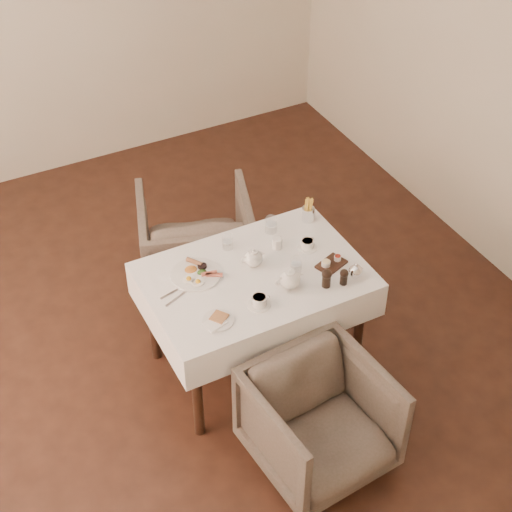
{
  "coord_description": "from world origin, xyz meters",
  "views": [
    {
      "loc": [
        -1.33,
        -3.32,
        3.78
      ],
      "look_at": [
        0.29,
        -0.21,
        0.82
      ],
      "focal_mm": 55.0,
      "sensor_mm": 36.0,
      "label": 1
    }
  ],
  "objects": [
    {
      "name": "glass_right",
      "position": [
        0.52,
        0.03,
        0.81
      ],
      "size": [
        0.09,
        0.09,
        0.1
      ],
      "primitive_type": "cylinder",
      "rotation": [
        0.0,
        0.0,
        -0.27
      ],
      "color": "silver",
      "rests_on": "table"
    },
    {
      "name": "glass_left",
      "position": [
        0.21,
        0.01,
        0.8
      ],
      "size": [
        0.07,
        0.07,
        0.09
      ],
      "primitive_type": "cylinder",
      "rotation": [
        0.0,
        0.0,
        -0.01
      ],
      "color": "silver",
      "rests_on": "table"
    },
    {
      "name": "breakfast_plate",
      "position": [
        -0.07,
        -0.13,
        0.77
      ],
      "size": [
        0.29,
        0.29,
        0.04
      ],
      "rotation": [
        0.0,
        0.0,
        0.14
      ],
      "color": "white",
      "rests_on": "table"
    },
    {
      "name": "side_plate",
      "position": [
        -0.12,
        -0.54,
        0.76
      ],
      "size": [
        0.18,
        0.17,
        0.02
      ],
      "rotation": [
        0.0,
        0.0,
        0.41
      ],
      "color": "white",
      "rests_on": "table"
    },
    {
      "name": "pepper_mill_right",
      "position": [
        0.66,
        -0.59,
        0.81
      ],
      "size": [
        0.06,
        0.06,
        0.1
      ],
      "primitive_type": null,
      "rotation": [
        0.0,
        0.0,
        -0.1
      ],
      "color": "black",
      "rests_on": "table"
    },
    {
      "name": "teacup_near",
      "position": [
        0.14,
        -0.53,
        0.78
      ],
      "size": [
        0.13,
        0.13,
        0.06
      ],
      "rotation": [
        0.0,
        0.0,
        -0.03
      ],
      "color": "white",
      "rests_on": "table"
    },
    {
      "name": "fries_cup",
      "position": [
        0.78,
        0.02,
        0.83
      ],
      "size": [
        0.08,
        0.08,
        0.17
      ],
      "rotation": [
        0.0,
        0.0,
        0.32
      ],
      "color": "silver",
      "rests_on": "table"
    },
    {
      "name": "silver_pot",
      "position": [
        0.74,
        -0.58,
        0.81
      ],
      "size": [
        0.12,
        0.11,
        0.11
      ],
      "primitive_type": null,
      "rotation": [
        0.0,
        0.0,
        -0.34
      ],
      "color": "white",
      "rests_on": "table"
    },
    {
      "name": "armchair_near",
      "position": [
        0.22,
        -1.1,
        0.33
      ],
      "size": [
        0.76,
        0.78,
        0.65
      ],
      "primitive_type": "imported",
      "rotation": [
        0.0,
        0.0,
        0.09
      ],
      "color": "#4B4337",
      "rests_on": "ground"
    },
    {
      "name": "glass_mid",
      "position": [
        0.47,
        -0.37,
        0.8
      ],
      "size": [
        0.09,
        0.09,
        0.09
      ],
      "primitive_type": "cylinder",
      "rotation": [
        0.0,
        0.0,
        -0.42
      ],
      "color": "silver",
      "rests_on": "table"
    },
    {
      "name": "condiment_board",
      "position": [
        0.68,
        -0.42,
        0.77
      ],
      "size": [
        0.2,
        0.17,
        0.04
      ],
      "rotation": [
        0.0,
        0.0,
        0.34
      ],
      "color": "black",
      "rests_on": "table"
    },
    {
      "name": "creamer",
      "position": [
        0.47,
        -0.13,
        0.79
      ],
      "size": [
        0.06,
        0.06,
        0.07
      ],
      "primitive_type": "cylinder",
      "rotation": [
        0.0,
        0.0,
        0.05
      ],
      "color": "white",
      "rests_on": "table"
    },
    {
      "name": "teapot_front",
      "position": [
        0.37,
        -0.47,
        0.82
      ],
      "size": [
        0.18,
        0.14,
        0.13
      ],
      "primitive_type": null,
      "rotation": [
        0.0,
        0.0,
        -0.08
      ],
      "color": "white",
      "rests_on": "table"
    },
    {
      "name": "pepper_mill_left",
      "position": [
        0.56,
        -0.56,
        0.81
      ],
      "size": [
        0.08,
        0.08,
        0.12
      ],
      "primitive_type": null,
      "rotation": [
        0.0,
        0.0,
        -0.36
      ],
      "color": "black",
      "rests_on": "table"
    },
    {
      "name": "cutlery_knife",
      "position": [
        -0.24,
        -0.26,
        0.76
      ],
      "size": [
        0.18,
        0.09,
        0.0
      ],
      "primitive_type": "cube",
      "rotation": [
        0.0,
        0.0,
        1.97
      ],
      "color": "silver",
      "rests_on": "table"
    },
    {
      "name": "table",
      "position": [
        0.24,
        -0.28,
        0.64
      ],
      "size": [
        1.28,
        0.88,
        0.75
      ],
      "color": "black",
      "rests_on": "ground"
    },
    {
      "name": "cutlery_fork",
      "position": [
        -0.23,
        -0.21,
        0.76
      ],
      "size": [
        0.19,
        0.06,
        0.0
      ],
      "primitive_type": "cube",
      "rotation": [
        0.0,
        0.0,
        1.8
      ],
      "color": "silver",
      "rests_on": "table"
    },
    {
      "name": "armchair_far",
      "position": [
        0.24,
        0.6,
        0.35
      ],
      "size": [
        0.96,
        0.98,
        0.71
      ],
      "primitive_type": "imported",
      "rotation": [
        0.0,
        0.0,
        2.82
      ],
      "color": "#4B4337",
      "rests_on": "ground"
    },
    {
      "name": "teacup_far",
      "position": [
        0.63,
        -0.22,
        0.78
      ],
      "size": [
        0.12,
        0.12,
        0.06
      ],
      "rotation": [
        0.0,
        0.0,
        0.4
      ],
      "color": "white",
      "rests_on": "table"
    },
    {
      "name": "teapot_centre",
      "position": [
        0.27,
        -0.21,
        0.82
      ],
      "size": [
        0.16,
        0.12,
        0.12
      ],
      "primitive_type": null,
      "rotation": [
        0.0,
        0.0,
        -0.04
      ],
      "color": "white",
      "rests_on": "table"
    }
  ]
}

